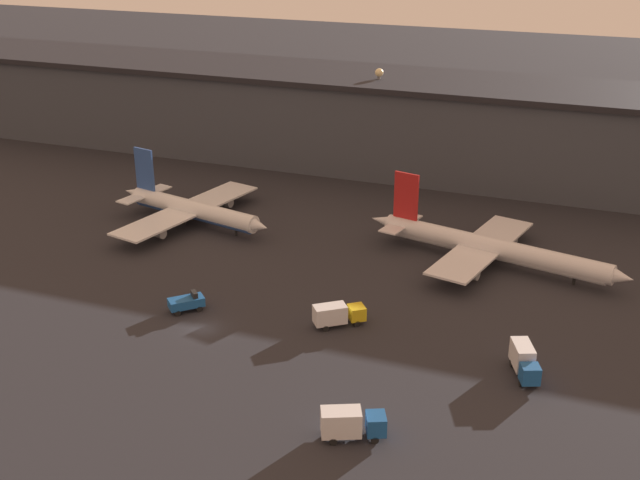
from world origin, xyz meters
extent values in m
plane|color=#26262B|center=(0.00, 0.00, 0.00)|extent=(600.00, 600.00, 0.00)
cube|color=#3D424C|center=(0.00, 82.11, 9.68)|extent=(259.50, 25.18, 19.37)
cube|color=black|center=(0.00, 82.11, 19.97)|extent=(259.50, 27.18, 1.20)
cylinder|color=white|center=(-20.60, 34.76, 3.05)|extent=(28.51, 9.35, 3.21)
cylinder|color=#2D519E|center=(-20.60, 34.76, 2.48)|extent=(27.02, 8.57, 2.72)
cone|color=white|center=(-5.76, 31.43, 3.05)|extent=(4.42, 3.81, 3.05)
cone|color=white|center=(-35.60, 38.11, 3.29)|extent=(5.29, 3.71, 2.72)
cube|color=#2D519E|center=(-32.28, 37.37, 8.70)|extent=(4.47, 1.37, 8.10)
cube|color=white|center=(-32.84, 37.49, 3.53)|extent=(5.77, 12.50, 0.24)
cube|color=white|center=(-21.99, 35.07, 2.64)|extent=(14.22, 34.32, 0.36)
cylinder|color=gray|center=(-19.10, 44.06, 1.51)|extent=(3.83, 2.49, 1.76)
cylinder|color=gray|center=(-23.21, 25.70, 1.51)|extent=(3.83, 2.49, 1.76)
cylinder|color=black|center=(-10.87, 32.58, 0.72)|extent=(0.50, 0.50, 1.44)
cylinder|color=black|center=(-21.71, 36.32, 0.72)|extent=(0.50, 0.50, 1.44)
cylinder|color=black|center=(-22.27, 33.82, 0.72)|extent=(0.50, 0.50, 1.44)
cylinder|color=silver|center=(34.54, 36.43, 3.09)|extent=(38.91, 11.72, 3.25)
cylinder|color=silver|center=(34.54, 36.43, 2.52)|extent=(36.90, 10.82, 2.76)
cone|color=silver|center=(54.59, 31.94, 3.09)|extent=(4.48, 3.87, 3.09)
cone|color=silver|center=(14.33, 40.96, 3.33)|extent=(5.36, 3.76, 2.76)
cube|color=red|center=(18.49, 40.02, 8.86)|extent=(4.53, 1.38, 8.29)
cube|color=silver|center=(17.73, 40.20, 3.58)|extent=(5.49, 11.05, 0.24)
cube|color=silver|center=(32.63, 36.86, 2.68)|extent=(13.41, 30.28, 0.36)
cylinder|color=gray|center=(35.57, 44.64, 1.54)|extent=(3.88, 2.53, 1.79)
cylinder|color=gray|center=(31.97, 28.56, 1.54)|extent=(3.88, 2.53, 1.79)
cylinder|color=black|center=(47.91, 33.44, 0.73)|extent=(0.50, 0.50, 1.46)
cylinder|color=black|center=(32.91, 38.13, 0.73)|extent=(0.50, 0.50, 1.46)
cylinder|color=black|center=(32.34, 35.59, 0.73)|extent=(0.50, 0.50, 1.46)
cube|color=#195199|center=(30.18, -15.16, 1.85)|extent=(3.03, 3.20, 2.26)
cube|color=silver|center=(26.58, -16.76, 2.23)|extent=(5.16, 4.15, 3.01)
cylinder|color=black|center=(29.59, -14.38, 0.45)|extent=(1.08, 0.94, 0.90)
cylinder|color=black|center=(30.37, -16.12, 0.45)|extent=(1.08, 0.94, 0.90)
cylinder|color=black|center=(25.33, -16.28, 0.45)|extent=(1.08, 0.94, 0.90)
cylinder|color=black|center=(26.11, -18.01, 0.45)|extent=(1.08, 0.94, 0.90)
cube|color=gold|center=(19.77, 9.37, 1.70)|extent=(3.22, 3.26, 1.96)
cube|color=silver|center=(16.59, 6.95, 2.03)|extent=(5.10, 4.69, 2.61)
cylinder|color=black|center=(19.04, 9.95, 0.45)|extent=(1.08, 1.02, 0.90)
cylinder|color=black|center=(20.14, 8.52, 0.45)|extent=(1.08, 1.02, 0.90)
cylinder|color=black|center=(15.28, 7.08, 0.45)|extent=(1.08, 1.02, 0.90)
cylinder|color=black|center=(16.37, 5.65, 0.45)|extent=(1.08, 1.02, 0.90)
cube|color=#195199|center=(45.02, 1.38, 1.87)|extent=(2.93, 2.85, 2.30)
cube|color=silver|center=(43.57, 4.94, 2.25)|extent=(3.79, 4.96, 3.07)
cylinder|color=black|center=(45.73, 1.90, 0.45)|extent=(0.87, 1.05, 0.90)
cylinder|color=black|center=(44.14, 1.25, 0.45)|extent=(0.87, 1.05, 0.90)
cylinder|color=black|center=(44.02, 6.13, 0.45)|extent=(0.87, 1.05, 0.90)
cylinder|color=black|center=(42.42, 5.48, 0.45)|extent=(0.87, 1.05, 0.90)
cube|color=#195199|center=(-4.87, 4.01, 1.40)|extent=(5.34, 5.33, 1.36)
cube|color=black|center=(-3.96, 4.91, 2.48)|extent=(1.69, 1.69, 0.80)
cylinder|color=black|center=(-4.35, 5.81, 0.45)|extent=(1.06, 1.06, 0.90)
cylinder|color=black|center=(-3.06, 4.52, 0.45)|extent=(1.06, 1.06, 0.90)
cylinder|color=black|center=(-6.67, 3.49, 0.45)|extent=(1.06, 1.06, 0.90)
cylinder|color=black|center=(-5.39, 2.21, 0.45)|extent=(1.06, 1.06, 0.90)
cylinder|color=slate|center=(-75.85, 78.08, 9.40)|extent=(0.70, 0.70, 18.80)
sphere|color=beige|center=(-75.85, 78.08, 19.40)|extent=(1.80, 1.80, 1.80)
cylinder|color=slate|center=(1.71, 78.08, 10.68)|extent=(0.70, 0.70, 21.37)
sphere|color=beige|center=(1.71, 78.08, 21.97)|extent=(1.80, 1.80, 1.80)
camera|label=1|loc=(50.74, -87.14, 55.86)|focal=45.00mm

